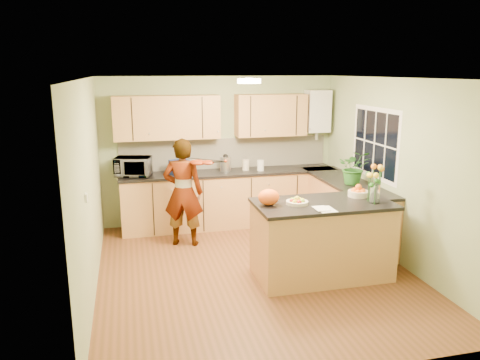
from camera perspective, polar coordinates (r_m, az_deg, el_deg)
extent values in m
plane|color=brown|center=(6.31, 1.72, -11.04)|extent=(4.50, 4.50, 0.00)
cube|color=white|center=(5.75, 1.90, 12.30)|extent=(4.00, 4.50, 0.02)
cube|color=gray|center=(8.05, -2.45, 3.63)|extent=(4.00, 0.02, 2.50)
cube|color=gray|center=(3.87, 10.74, -7.32)|extent=(4.00, 0.02, 2.50)
cube|color=gray|center=(5.72, -17.90, -1.00)|extent=(0.02, 4.50, 2.50)
cube|color=gray|center=(6.71, 18.51, 1.00)|extent=(0.02, 4.50, 2.50)
cube|color=#BF7B4C|center=(7.96, -1.27, -2.37)|extent=(3.60, 0.60, 0.90)
cube|color=black|center=(7.84, -1.27, 0.92)|extent=(3.64, 0.62, 0.04)
cube|color=#BF7B4C|center=(7.48, 12.68, -3.75)|extent=(0.60, 2.20, 0.90)
cube|color=black|center=(7.35, 12.79, -0.25)|extent=(0.62, 2.24, 0.04)
cube|color=#EDE5CD|center=(8.07, -1.73, 3.30)|extent=(3.60, 0.02, 0.52)
cube|color=#BF7B4C|center=(7.68, -8.90, 7.54)|extent=(1.70, 0.34, 0.70)
cube|color=#BF7B4C|center=(8.02, 3.77, 7.90)|extent=(1.20, 0.34, 0.70)
cube|color=white|center=(8.32, 9.41, 8.29)|extent=(0.40, 0.30, 0.72)
cylinder|color=silver|center=(8.36, 9.31, 5.56)|extent=(0.06, 0.06, 0.20)
cube|color=white|center=(7.16, 16.12, 4.34)|extent=(0.01, 1.30, 1.05)
cube|color=black|center=(7.16, 16.10, 4.34)|extent=(0.01, 1.18, 0.92)
cube|color=white|center=(5.13, -18.22, -2.06)|extent=(0.02, 0.09, 0.09)
cylinder|color=#FFEABF|center=(6.04, 1.12, 11.97)|extent=(0.30, 0.30, 0.06)
cylinder|color=white|center=(6.04, 1.12, 12.26)|extent=(0.10, 0.10, 0.02)
cube|color=#BF7B4C|center=(6.09, 9.94, -7.35)|extent=(1.68, 0.84, 0.94)
cube|color=black|center=(5.94, 10.13, -2.89)|extent=(1.72, 0.88, 0.04)
cylinder|color=beige|center=(5.80, 6.97, -2.74)|extent=(0.27, 0.27, 0.04)
cylinder|color=beige|center=(6.29, 14.21, -1.62)|extent=(0.26, 0.26, 0.08)
cylinder|color=silver|center=(6.01, 16.12, -1.62)|extent=(0.12, 0.12, 0.24)
ellipsoid|color=#FF5E15|center=(5.71, 3.53, -2.09)|extent=(0.32, 0.29, 0.20)
cube|color=white|center=(5.63, 10.43, -3.51)|extent=(0.20, 0.27, 0.01)
imported|color=#E2A38A|center=(7.03, -6.94, -1.52)|extent=(0.69, 0.55, 1.63)
imported|color=white|center=(7.66, -12.90, 1.60)|extent=(0.62, 0.49, 0.31)
cube|color=navy|center=(7.67, -7.38, 1.58)|extent=(0.35, 0.30, 0.23)
cylinder|color=silver|center=(7.83, -1.77, 1.96)|extent=(0.18, 0.18, 0.25)
sphere|color=black|center=(7.79, -1.78, 3.17)|extent=(0.09, 0.09, 0.09)
cylinder|color=beige|center=(7.92, 0.71, 1.86)|extent=(0.13, 0.13, 0.18)
cylinder|color=white|center=(7.89, 2.52, 1.79)|extent=(0.13, 0.13, 0.18)
imported|color=#286923|center=(7.11, 13.75, 1.52)|extent=(0.57, 0.54, 0.51)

